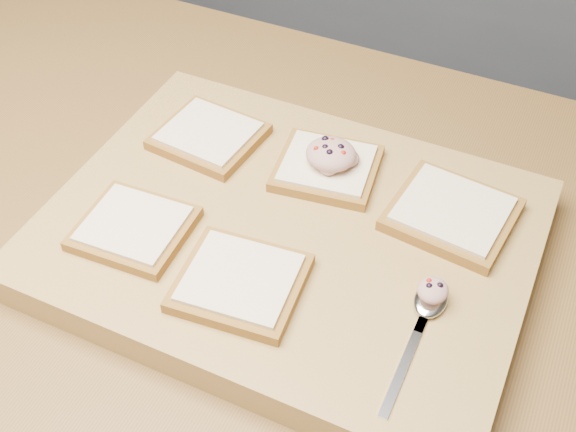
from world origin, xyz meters
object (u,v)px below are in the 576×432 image
object	(u,v)px
cutting_board	(288,237)
spoon	(427,308)
bread_far_center	(327,167)
tuna_salad_dollop	(331,154)

from	to	relation	value
cutting_board	spoon	bearing A→B (deg)	-15.68
bread_far_center	tuna_salad_dollop	distance (m)	0.02
tuna_salad_dollop	cutting_board	bearing A→B (deg)	-95.52
spoon	bread_far_center	bearing A→B (deg)	139.17
cutting_board	spoon	distance (m)	0.18
tuna_salad_dollop	spoon	distance (m)	0.22
tuna_salad_dollop	spoon	size ratio (longest dim) A/B	0.36
cutting_board	tuna_salad_dollop	bearing A→B (deg)	84.48
bread_far_center	spoon	xyz separation A→B (m)	(0.17, -0.15, -0.00)
cutting_board	bread_far_center	xyz separation A→B (m)	(0.01, 0.10, 0.03)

